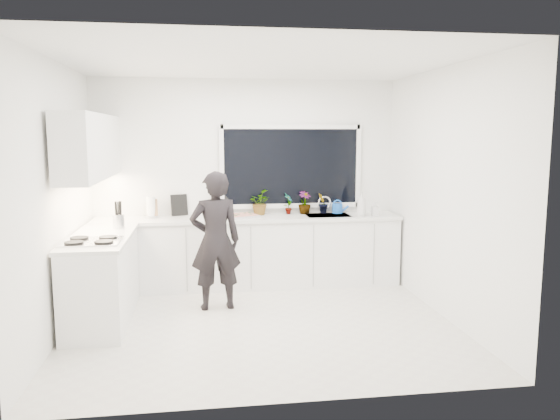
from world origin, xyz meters
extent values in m
cube|color=beige|center=(0.00, 0.00, -0.01)|extent=(4.00, 3.50, 0.02)
cube|color=white|center=(0.00, 1.76, 1.35)|extent=(4.00, 0.02, 2.70)
cube|color=white|center=(-2.01, 0.00, 1.35)|extent=(0.02, 3.50, 2.70)
cube|color=white|center=(2.01, 0.00, 1.35)|extent=(0.02, 3.50, 2.70)
cube|color=white|center=(0.00, 0.00, 2.71)|extent=(4.00, 3.50, 0.02)
cube|color=black|center=(0.60, 1.73, 1.55)|extent=(1.80, 0.02, 1.00)
cube|color=white|center=(0.00, 1.45, 0.44)|extent=(3.92, 0.58, 0.88)
cube|color=white|center=(-1.67, 0.35, 0.44)|extent=(0.58, 1.60, 0.88)
cube|color=silver|center=(0.00, 1.44, 0.90)|extent=(3.94, 0.62, 0.04)
cube|color=silver|center=(-1.67, 0.35, 0.90)|extent=(0.62, 1.60, 0.04)
cube|color=white|center=(-1.79, 0.70, 1.85)|extent=(0.34, 2.10, 0.70)
cube|color=silver|center=(1.05, 1.45, 0.87)|extent=(0.58, 0.42, 0.14)
cylinder|color=silver|center=(1.05, 1.65, 1.03)|extent=(0.03, 0.03, 0.22)
cube|color=black|center=(-1.69, 0.00, 0.94)|extent=(0.56, 0.48, 0.03)
imported|color=black|center=(-0.45, 0.57, 0.79)|extent=(0.62, 0.44, 1.58)
cube|color=#BBBBC0|center=(-0.13, 1.42, 0.94)|extent=(0.55, 0.48, 0.03)
cube|color=red|center=(-0.13, 1.42, 0.95)|extent=(0.49, 0.43, 0.01)
cylinder|color=blue|center=(1.22, 1.61, 0.98)|extent=(0.16, 0.16, 0.13)
cylinder|color=white|center=(-1.25, 1.55, 1.05)|extent=(0.12, 0.12, 0.26)
cube|color=olive|center=(-1.23, 1.59, 1.03)|extent=(0.14, 0.12, 0.22)
cylinder|color=#ADADB1|center=(-1.54, 0.80, 1.00)|extent=(0.16, 0.16, 0.16)
cube|color=black|center=(-0.89, 1.69, 1.06)|extent=(0.21, 0.09, 0.28)
cube|color=black|center=(-0.34, 1.69, 1.07)|extent=(0.25, 0.08, 0.30)
imported|color=#26662D|center=(0.15, 1.61, 1.08)|extent=(0.29, 0.32, 0.33)
imported|color=#26662D|center=(0.55, 1.61, 1.06)|extent=(0.16, 0.18, 0.28)
imported|color=#26662D|center=(0.77, 1.61, 1.07)|extent=(0.23, 0.23, 0.30)
imported|color=#26662D|center=(1.02, 1.61, 1.06)|extent=(0.18, 0.19, 0.27)
imported|color=#D8BF66|center=(1.46, 1.30, 1.08)|extent=(0.16, 0.16, 0.32)
imported|color=#D8BF66|center=(1.65, 1.30, 1.01)|extent=(0.08, 0.08, 0.18)
camera|label=1|loc=(-0.59, -5.52, 1.99)|focal=35.00mm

